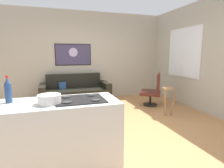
# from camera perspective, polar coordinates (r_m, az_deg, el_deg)

# --- Properties ---
(ground) EXTENTS (6.40, 6.40, 0.04)m
(ground) POSITION_cam_1_polar(r_m,az_deg,el_deg) (3.89, -2.19, -12.96)
(ground) COLOR #BA824D
(back_wall) EXTENTS (6.40, 0.05, 2.80)m
(back_wall) POSITION_cam_1_polar(r_m,az_deg,el_deg) (5.97, -8.57, 8.73)
(back_wall) COLOR #B4AC97
(back_wall) RESTS_ON ground
(right_wall) EXTENTS (0.05, 6.40, 2.80)m
(right_wall) POSITION_cam_1_polar(r_m,az_deg,el_deg) (5.19, 26.13, 7.81)
(right_wall) COLOR #B0AC98
(right_wall) RESTS_ON ground
(couch) EXTENTS (2.05, 0.91, 0.86)m
(couch) POSITION_cam_1_polar(r_m,az_deg,el_deg) (5.55, -11.47, -2.94)
(couch) COLOR black
(couch) RESTS_ON ground
(coffee_table) EXTENTS (0.88, 0.50, 0.39)m
(coffee_table) POSITION_cam_1_polar(r_m,az_deg,el_deg) (4.57, -9.73, -4.78)
(coffee_table) COLOR silver
(coffee_table) RESTS_ON ground
(armchair) EXTENTS (0.76, 0.77, 0.93)m
(armchair) POSITION_cam_1_polar(r_m,az_deg,el_deg) (5.25, 12.93, -1.95)
(armchair) COLOR black
(armchair) RESTS_ON ground
(bar_stool) EXTENTS (0.34, 0.33, 0.68)m
(bar_stool) POSITION_cam_1_polar(r_m,az_deg,el_deg) (4.50, 17.36, -3.24)
(bar_stool) COLOR #9D744B
(bar_stool) RESTS_ON ground
(kitchen_counter) EXTENTS (1.46, 0.69, 0.91)m
(kitchen_counter) POSITION_cam_1_polar(r_m,az_deg,el_deg) (2.46, -15.97, -15.27)
(kitchen_counter) COLOR silver
(kitchen_counter) RESTS_ON ground
(soda_bottle) EXTENTS (0.08, 0.08, 0.32)m
(soda_bottle) POSITION_cam_1_polar(r_m,az_deg,el_deg) (2.45, -29.99, -1.83)
(soda_bottle) COLOR navy
(soda_bottle) RESTS_ON kitchen_counter
(mixing_bowl) EXTENTS (0.27, 0.27, 0.11)m
(mixing_bowl) POSITION_cam_1_polar(r_m,az_deg,el_deg) (2.22, -19.17, -4.60)
(mixing_bowl) COLOR silver
(mixing_bowl) RESTS_ON kitchen_counter
(wall_painting) EXTENTS (1.11, 0.03, 0.67)m
(wall_painting) POSITION_cam_1_polar(r_m,az_deg,el_deg) (5.88, -12.15, 9.06)
(wall_painting) COLOR black
(window) EXTENTS (0.03, 1.32, 1.39)m
(window) POSITION_cam_1_polar(r_m,az_deg,el_deg) (5.62, 21.66, 9.18)
(window) COLOR silver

